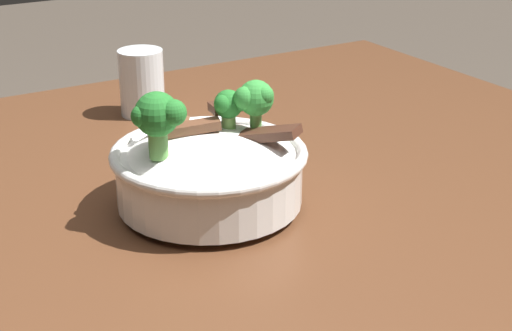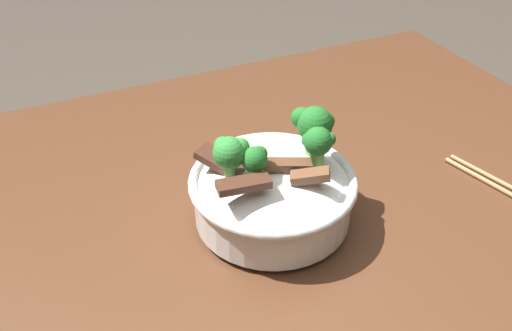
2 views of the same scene
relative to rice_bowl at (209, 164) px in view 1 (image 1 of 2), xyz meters
The scene contains 3 objects.
dining_table 0.19m from the rice_bowl, 123.44° to the right, with size 1.18×0.95×0.76m.
rice_bowl is the anchor object (origin of this frame).
drinking_glass 0.33m from the rice_bowl, 100.73° to the right, with size 0.06×0.06×0.10m.
Camera 1 is at (0.37, 0.72, 1.14)m, focal length 54.71 mm.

